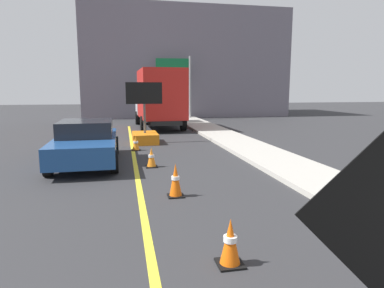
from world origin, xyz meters
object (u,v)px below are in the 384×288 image
arrow_board_trailer (145,132)px  highway_guide_sign (180,76)px  traffic_cone_mid_lane (176,180)px  traffic_cone_curbside (136,143)px  pickup_car (86,142)px  box_truck (159,98)px  traffic_cone_far_lane (151,158)px  traffic_cone_near_sign (230,242)px

arrow_board_trailer → highway_guide_sign: bearing=73.0°
traffic_cone_mid_lane → arrow_board_trailer: bearing=91.3°
highway_guide_sign → traffic_cone_curbside: 14.53m
pickup_car → highway_guide_sign: highway_guide_sign is taller
highway_guide_sign → traffic_cone_curbside: bearing=-106.6°
traffic_cone_curbside → box_truck: bearing=77.4°
pickup_car → traffic_cone_mid_lane: 4.67m
traffic_cone_mid_lane → traffic_cone_curbside: bearing=96.2°
arrow_board_trailer → box_truck: 6.21m
arrow_board_trailer → pickup_car: arrow_board_trailer is taller
pickup_car → highway_guide_sign: 16.88m
arrow_board_trailer → traffic_cone_far_lane: (-0.11, -4.95, -0.18)m
traffic_cone_mid_lane → traffic_cone_curbside: traffic_cone_mid_lane is taller
pickup_car → highway_guide_sign: (5.71, 15.65, 2.73)m
highway_guide_sign → pickup_car: bearing=-110.0°
box_truck → traffic_cone_far_lane: bearing=-97.2°
traffic_cone_curbside → pickup_car: bearing=-128.8°
arrow_board_trailer → highway_guide_sign: 12.58m
highway_guide_sign → traffic_cone_mid_lane: (-3.40, -19.69, -3.05)m
box_truck → traffic_cone_near_sign: bearing=-92.7°
box_truck → traffic_cone_near_sign: 17.13m
arrow_board_trailer → box_truck: size_ratio=0.39×
traffic_cone_near_sign → traffic_cone_curbside: 9.27m
traffic_cone_mid_lane → pickup_car: bearing=119.7°
traffic_cone_curbside → traffic_cone_near_sign: bearing=-84.2°
traffic_cone_far_lane → traffic_cone_mid_lane: bearing=-84.6°
traffic_cone_far_lane → traffic_cone_curbside: (-0.37, 3.05, -0.01)m
highway_guide_sign → traffic_cone_far_lane: bearing=-102.5°
highway_guide_sign → traffic_cone_near_sign: bearing=-97.8°
traffic_cone_far_lane → highway_guide_sign: bearing=77.5°
traffic_cone_near_sign → traffic_cone_far_lane: bearing=95.2°
pickup_car → traffic_cone_far_lane: (2.02, -1.00, -0.40)m
box_truck → traffic_cone_far_lane: size_ratio=11.23×
highway_guide_sign → traffic_cone_mid_lane: highway_guide_sign is taller
box_truck → traffic_cone_far_lane: 11.07m
pickup_car → traffic_cone_curbside: pickup_car is taller
box_truck → traffic_cone_curbside: bearing=-102.6°
highway_guide_sign → arrow_board_trailer: bearing=-107.0°
highway_guide_sign → traffic_cone_near_sign: size_ratio=7.55×
pickup_car → highway_guide_sign: size_ratio=0.92×
box_truck → traffic_cone_far_lane: box_truck is taller
pickup_car → traffic_cone_mid_lane: bearing=-60.3°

